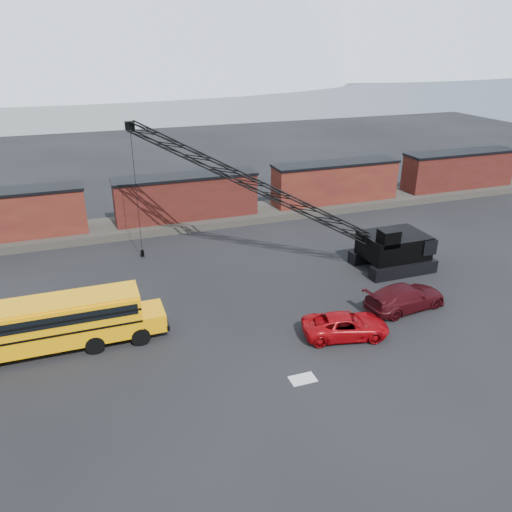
{
  "coord_description": "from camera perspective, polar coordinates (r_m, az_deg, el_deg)",
  "views": [
    {
      "loc": [
        -9.15,
        -23.65,
        16.71
      ],
      "look_at": [
        1.36,
        5.85,
        3.0
      ],
      "focal_mm": 35.0,
      "sensor_mm": 36.0,
      "label": 1
    }
  ],
  "objects": [
    {
      "name": "maroon_suv",
      "position": [
        34.86,
        16.7,
        -4.5
      ],
      "size": [
        6.1,
        3.06,
        1.7
      ],
      "primitive_type": "imported",
      "rotation": [
        0.0,
        0.0,
        1.69
      ],
      "color": "#3D0B10",
      "rests_on": "ground"
    },
    {
      "name": "crawler_crane",
      "position": [
        38.11,
        -0.09,
        8.11
      ],
      "size": [
        21.6,
        11.24,
        11.24
      ],
      "color": "black",
      "rests_on": "ground"
    },
    {
      "name": "school_bus",
      "position": [
        30.96,
        -21.74,
        -7.03
      ],
      "size": [
        11.65,
        2.65,
        3.19
      ],
      "color": "#FFA305",
      "rests_on": "ground"
    },
    {
      "name": "red_pickup",
      "position": [
        30.99,
        10.21,
        -7.82
      ],
      "size": [
        5.65,
        3.51,
        1.46
      ],
      "primitive_type": "imported",
      "rotation": [
        0.0,
        0.0,
        1.35
      ],
      "color": "#AC080E",
      "rests_on": "ground"
    },
    {
      "name": "boxcar_east_near",
      "position": [
        53.95,
        9.03,
        8.37
      ],
      "size": [
        13.7,
        3.1,
        4.17
      ],
      "color": "#4C1615",
      "rests_on": "gravel_berm"
    },
    {
      "name": "boxcar_mid",
      "position": [
        48.6,
        -7.97,
        6.74
      ],
      "size": [
        13.7,
        3.1,
        4.17
      ],
      "color": "#541A17",
      "rests_on": "gravel_berm"
    },
    {
      "name": "boxcar_west_near",
      "position": [
        48.22,
        -26.91,
        4.22
      ],
      "size": [
        13.7,
        3.1,
        4.17
      ],
      "color": "#4C1615",
      "rests_on": "gravel_berm"
    },
    {
      "name": "snow_patch",
      "position": [
        27.53,
        5.36,
        -13.82
      ],
      "size": [
        1.4,
        0.9,
        0.02
      ],
      "primitive_type": "cube",
      "color": "silver",
      "rests_on": "ground"
    },
    {
      "name": "gravel_berm",
      "position": [
        49.35,
        -7.82,
        4.06
      ],
      "size": [
        120.0,
        5.0,
        0.7
      ],
      "primitive_type": "cube",
      "color": "#453F39",
      "rests_on": "ground"
    },
    {
      "name": "boxcar_east_far",
      "position": [
        63.02,
        22.14,
        9.13
      ],
      "size": [
        13.7,
        3.1,
        4.17
      ],
      "color": "#541A17",
      "rests_on": "gravel_berm"
    },
    {
      "name": "ground",
      "position": [
        30.37,
        1.31,
        -9.75
      ],
      "size": [
        160.0,
        160.0,
        0.0
      ],
      "primitive_type": "plane",
      "color": "black",
      "rests_on": "ground"
    }
  ]
}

